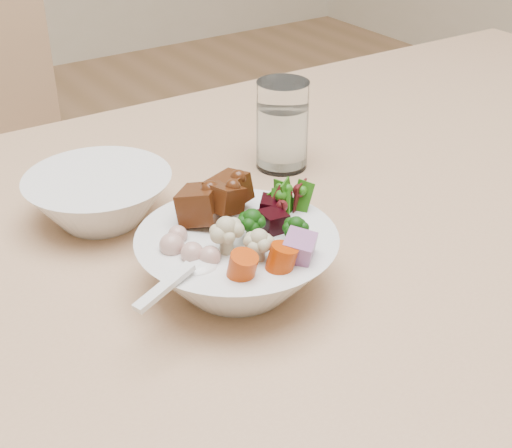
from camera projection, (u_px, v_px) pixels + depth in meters
name	position (u px, v px, depth m)	size (l,w,h in m)	color
dining_table	(328.00, 265.00, 0.89)	(1.62, 0.93, 0.75)	tan
food_bowl	(238.00, 256.00, 0.71)	(0.20, 0.20, 0.11)	white
soup_spoon	(192.00, 273.00, 0.64)	(0.10, 0.05, 0.02)	white
water_glass	(282.00, 129.00, 0.94)	(0.07, 0.07, 0.12)	white
side_bowl	(100.00, 198.00, 0.82)	(0.17, 0.17, 0.06)	white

